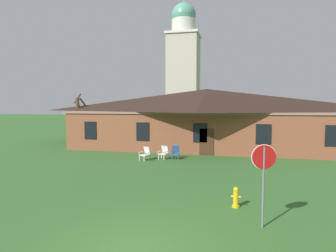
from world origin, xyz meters
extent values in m
plane|color=#336028|center=(0.00, 0.00, 0.00)|extent=(200.00, 200.00, 0.00)
cube|color=brown|center=(0.00, 20.10, 1.60)|extent=(23.56, 10.00, 3.20)
cube|color=#926D5E|center=(0.00, 20.10, 3.28)|extent=(24.03, 10.20, 0.16)
pyramid|color=black|center=(0.00, 20.10, 4.40)|extent=(24.50, 10.40, 2.08)
cube|color=black|center=(-9.42, 15.07, 1.76)|extent=(1.10, 0.06, 1.50)
cube|color=black|center=(-4.71, 15.07, 1.76)|extent=(1.10, 0.06, 1.50)
cube|color=black|center=(0.00, 15.07, 1.76)|extent=(1.10, 0.06, 1.50)
cube|color=black|center=(4.71, 15.07, 1.76)|extent=(1.10, 0.06, 1.50)
cube|color=black|center=(9.42, 15.07, 1.76)|extent=(1.10, 0.06, 1.50)
cube|color=#422819|center=(0.50, 15.07, 1.05)|extent=(1.10, 0.06, 2.10)
cube|color=#BCB29E|center=(-5.47, 38.37, 7.45)|extent=(4.80, 4.80, 14.91)
cube|color=silver|center=(-5.47, 38.37, 15.09)|extent=(5.18, 5.18, 0.36)
cylinder|color=silver|center=(-5.47, 38.37, 16.37)|extent=(3.80, 3.80, 2.20)
sphere|color=#569E84|center=(-5.47, 38.37, 18.14)|extent=(3.88, 3.88, 3.88)
cone|color=#569E84|center=(-5.47, 38.37, 20.49)|extent=(0.24, 0.24, 1.00)
cylinder|color=slate|center=(3.48, 2.39, 1.30)|extent=(0.07, 0.07, 2.60)
cylinder|color=white|center=(3.48, 2.40, 2.28)|extent=(0.78, 0.21, 0.81)
cylinder|color=#B71414|center=(3.48, 2.38, 2.28)|extent=(0.74, 0.21, 0.76)
cube|color=silver|center=(-3.49, 11.66, 0.18)|extent=(0.07, 0.07, 0.36)
cube|color=silver|center=(-3.90, 11.86, 0.18)|extent=(0.07, 0.07, 0.36)
cube|color=silver|center=(-3.30, 12.06, 0.18)|extent=(0.07, 0.07, 0.36)
cube|color=silver|center=(-3.71, 12.26, 0.18)|extent=(0.07, 0.07, 0.36)
cube|color=silver|center=(-3.60, 11.96, 0.39)|extent=(0.71, 0.70, 0.05)
cube|color=silver|center=(-3.47, 12.24, 0.69)|extent=(0.54, 0.39, 0.54)
cube|color=silver|center=(-3.35, 11.82, 0.58)|extent=(0.26, 0.45, 0.03)
cube|color=silver|center=(-3.42, 11.67, 0.47)|extent=(0.05, 0.05, 0.22)
cube|color=silver|center=(-3.87, 12.07, 0.58)|extent=(0.26, 0.45, 0.03)
cube|color=silver|center=(-3.94, 11.93, 0.47)|extent=(0.05, 0.05, 0.22)
cube|color=silver|center=(-2.26, 12.47, 0.18)|extent=(0.06, 0.06, 0.36)
cube|color=silver|center=(-2.71, 12.59, 0.18)|extent=(0.06, 0.06, 0.36)
cube|color=silver|center=(-2.15, 12.90, 0.18)|extent=(0.06, 0.06, 0.36)
cube|color=silver|center=(-2.59, 13.02, 0.18)|extent=(0.06, 0.06, 0.36)
cube|color=silver|center=(-2.43, 12.74, 0.39)|extent=(0.66, 0.64, 0.05)
cube|color=silver|center=(-2.35, 13.04, 0.69)|extent=(0.55, 0.32, 0.54)
cube|color=silver|center=(-2.15, 12.65, 0.58)|extent=(0.18, 0.47, 0.03)
cube|color=silver|center=(-2.20, 12.49, 0.47)|extent=(0.05, 0.05, 0.22)
cube|color=silver|center=(-2.71, 12.80, 0.58)|extent=(0.18, 0.47, 0.03)
cube|color=silver|center=(-2.76, 12.64, 0.47)|extent=(0.05, 0.05, 0.22)
cube|color=#2D5693|center=(-1.30, 12.80, 0.18)|extent=(0.06, 0.06, 0.36)
cube|color=#2D5693|center=(-1.75, 12.74, 0.18)|extent=(0.06, 0.06, 0.36)
cube|color=#2D5693|center=(-1.34, 13.23, 0.18)|extent=(0.06, 0.06, 0.36)
cube|color=#2D5693|center=(-1.80, 13.18, 0.18)|extent=(0.06, 0.06, 0.36)
cube|color=#2D5693|center=(-1.55, 12.99, 0.39)|extent=(0.59, 0.58, 0.05)
cube|color=#2D5693|center=(-1.58, 13.30, 0.69)|extent=(0.53, 0.25, 0.54)
cube|color=#2D5693|center=(-1.26, 13.00, 0.58)|extent=(0.11, 0.47, 0.03)
cube|color=#2D5693|center=(-1.24, 12.84, 0.47)|extent=(0.04, 0.04, 0.22)
cube|color=#2D5693|center=(-1.83, 12.94, 0.58)|extent=(0.11, 0.47, 0.03)
cube|color=#2D5693|center=(-1.82, 12.78, 0.47)|extent=(0.04, 0.04, 0.22)
cylinder|color=brown|center=(-13.05, 19.16, 2.31)|extent=(0.36, 0.36, 4.63)
cylinder|color=brown|center=(-12.37, 19.14, 4.14)|extent=(0.21, 1.48, 1.15)
cylinder|color=brown|center=(-12.63, 19.08, 3.36)|extent=(0.35, 1.02, 1.90)
cylinder|color=brown|center=(-13.21, 19.44, 4.62)|extent=(0.76, 0.53, 1.06)
cylinder|color=brown|center=(-13.29, 18.99, 2.67)|extent=(0.56, 0.67, 0.91)
cylinder|color=gold|center=(2.66, 4.03, 0.04)|extent=(0.28, 0.28, 0.08)
cylinder|color=gold|center=(2.66, 4.03, 0.36)|extent=(0.20, 0.20, 0.55)
sphere|color=gold|center=(2.66, 4.03, 0.69)|extent=(0.20, 0.20, 0.20)
cylinder|color=gold|center=(2.53, 4.03, 0.41)|extent=(0.10, 0.08, 0.08)
cylinder|color=gold|center=(2.79, 4.03, 0.41)|extent=(0.10, 0.08, 0.08)
camera|label=1|loc=(2.53, -6.83, 3.90)|focal=30.12mm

